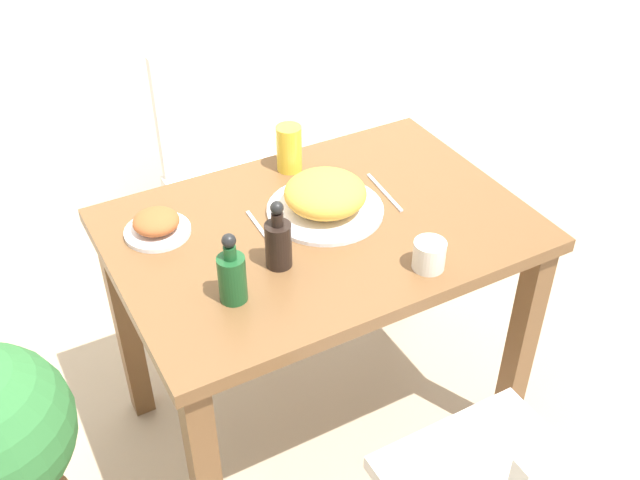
{
  "coord_description": "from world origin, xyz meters",
  "views": [
    {
      "loc": [
        -0.73,
        -1.32,
        1.84
      ],
      "look_at": [
        0.0,
        0.0,
        0.69
      ],
      "focal_mm": 42.0,
      "sensor_mm": 36.0,
      "label": 1
    }
  ],
  "objects": [
    {
      "name": "ground_plane",
      "position": [
        0.0,
        0.0,
        0.0
      ],
      "size": [
        16.0,
        16.0,
        0.0
      ],
      "primitive_type": "plane",
      "color": "tan"
    },
    {
      "name": "dining_table",
      "position": [
        0.0,
        0.0,
        0.62
      ],
      "size": [
        1.03,
        0.71,
        0.74
      ],
      "color": "brown",
      "rests_on": "ground_plane"
    },
    {
      "name": "chair_far",
      "position": [
        0.05,
        0.74,
        0.5
      ],
      "size": [
        0.42,
        0.42,
        0.89
      ],
      "color": "silver",
      "rests_on": "ground_plane"
    },
    {
      "name": "food_plate",
      "position": [
        0.04,
        0.04,
        0.79
      ],
      "size": [
        0.3,
        0.3,
        0.1
      ],
      "color": "white",
      "rests_on": "dining_table"
    },
    {
      "name": "side_plate",
      "position": [
        -0.37,
        0.16,
        0.77
      ],
      "size": [
        0.16,
        0.16,
        0.06
      ],
      "color": "white",
      "rests_on": "dining_table"
    },
    {
      "name": "drink_cup",
      "position": [
        0.14,
        -0.27,
        0.78
      ],
      "size": [
        0.08,
        0.08,
        0.07
      ],
      "color": "silver",
      "rests_on": "dining_table"
    },
    {
      "name": "juice_glass",
      "position": [
        0.05,
        0.27,
        0.81
      ],
      "size": [
        0.07,
        0.07,
        0.13
      ],
      "color": "gold",
      "rests_on": "dining_table"
    },
    {
      "name": "sauce_bottle",
      "position": [
        -0.16,
        -0.09,
        0.81
      ],
      "size": [
        0.06,
        0.06,
        0.18
      ],
      "color": "black",
      "rests_on": "dining_table"
    },
    {
      "name": "condiment_bottle",
      "position": [
        -0.3,
        -0.15,
        0.81
      ],
      "size": [
        0.06,
        0.06,
        0.18
      ],
      "color": "#194C23",
      "rests_on": "dining_table"
    },
    {
      "name": "fork_utensil",
      "position": [
        -0.14,
        0.04,
        0.74
      ],
      "size": [
        0.02,
        0.19,
        0.0
      ],
      "rotation": [
        0.0,
        0.0,
        1.53
      ],
      "color": "silver",
      "rests_on": "dining_table"
    },
    {
      "name": "spoon_utensil",
      "position": [
        0.22,
        0.04,
        0.74
      ],
      "size": [
        0.03,
        0.19,
        0.0
      ],
      "rotation": [
        0.0,
        0.0,
        1.48
      ],
      "color": "silver",
      "rests_on": "dining_table"
    }
  ]
}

